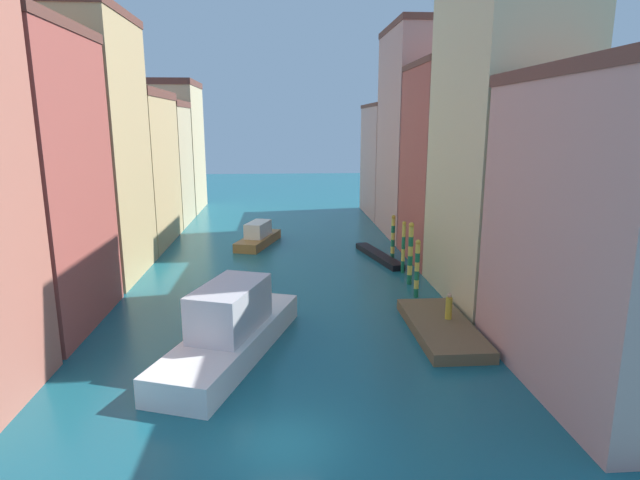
{
  "coord_description": "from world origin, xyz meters",
  "views": [
    {
      "loc": [
        0.05,
        -16.49,
        11.17
      ],
      "look_at": [
        3.19,
        26.31,
        1.5
      ],
      "focal_mm": 29.28,
      "sensor_mm": 36.0,
      "label": 1
    }
  ],
  "objects_px": {
    "person_on_dock": "(449,307)",
    "mooring_pole_0": "(417,268)",
    "gondola_black": "(378,256)",
    "vaporetto_white": "(231,329)",
    "mooring_pole_2": "(403,247)",
    "mooring_pole_1": "(410,253)",
    "waterfront_dock": "(441,328)",
    "mooring_pole_3": "(393,237)",
    "motorboat_0": "(258,236)"
  },
  "relations": [
    {
      "from": "waterfront_dock",
      "to": "mooring_pole_1",
      "type": "height_order",
      "value": "mooring_pole_1"
    },
    {
      "from": "mooring_pole_1",
      "to": "person_on_dock",
      "type": "bearing_deg",
      "value": -88.99
    },
    {
      "from": "waterfront_dock",
      "to": "person_on_dock",
      "type": "xyz_separation_m",
      "value": [
        0.53,
        0.54,
        0.98
      ]
    },
    {
      "from": "vaporetto_white",
      "to": "motorboat_0",
      "type": "xyz_separation_m",
      "value": [
        0.32,
        23.66,
        -0.5
      ]
    },
    {
      "from": "vaporetto_white",
      "to": "motorboat_0",
      "type": "relative_size",
      "value": 1.58
    },
    {
      "from": "motorboat_0",
      "to": "mooring_pole_0",
      "type": "bearing_deg",
      "value": -55.46
    },
    {
      "from": "gondola_black",
      "to": "mooring_pole_1",
      "type": "bearing_deg",
      "value": -83.05
    },
    {
      "from": "mooring_pole_3",
      "to": "gondola_black",
      "type": "relative_size",
      "value": 0.47
    },
    {
      "from": "mooring_pole_1",
      "to": "motorboat_0",
      "type": "xyz_separation_m",
      "value": [
        -11.18,
        13.02,
        -1.48
      ]
    },
    {
      "from": "mooring_pole_0",
      "to": "mooring_pole_2",
      "type": "relative_size",
      "value": 0.97
    },
    {
      "from": "mooring_pole_1",
      "to": "gondola_black",
      "type": "relative_size",
      "value": 0.55
    },
    {
      "from": "person_on_dock",
      "to": "mooring_pole_2",
      "type": "xyz_separation_m",
      "value": [
        0.02,
        11.11,
        0.76
      ]
    },
    {
      "from": "vaporetto_white",
      "to": "motorboat_0",
      "type": "height_order",
      "value": "vaporetto_white"
    },
    {
      "from": "motorboat_0",
      "to": "vaporetto_white",
      "type": "bearing_deg",
      "value": -90.76
    },
    {
      "from": "vaporetto_white",
      "to": "mooring_pole_1",
      "type": "bearing_deg",
      "value": 42.77
    },
    {
      "from": "mooring_pole_3",
      "to": "mooring_pole_0",
      "type": "bearing_deg",
      "value": -92.59
    },
    {
      "from": "mooring_pole_1",
      "to": "mooring_pole_2",
      "type": "bearing_deg",
      "value": 86.71
    },
    {
      "from": "mooring_pole_1",
      "to": "mooring_pole_3",
      "type": "height_order",
      "value": "mooring_pole_1"
    },
    {
      "from": "person_on_dock",
      "to": "mooring_pole_1",
      "type": "height_order",
      "value": "mooring_pole_1"
    },
    {
      "from": "gondola_black",
      "to": "mooring_pole_0",
      "type": "bearing_deg",
      "value": -86.44
    },
    {
      "from": "mooring_pole_1",
      "to": "gondola_black",
      "type": "distance_m",
      "value": 7.54
    },
    {
      "from": "mooring_pole_0",
      "to": "motorboat_0",
      "type": "relative_size",
      "value": 0.52
    },
    {
      "from": "person_on_dock",
      "to": "vaporetto_white",
      "type": "bearing_deg",
      "value": -168.58
    },
    {
      "from": "mooring_pole_0",
      "to": "mooring_pole_2",
      "type": "bearing_deg",
      "value": 85.81
    },
    {
      "from": "vaporetto_white",
      "to": "mooring_pole_0",
      "type": "bearing_deg",
      "value": 34.68
    },
    {
      "from": "person_on_dock",
      "to": "mooring_pole_0",
      "type": "distance_m",
      "value": 5.49
    },
    {
      "from": "waterfront_dock",
      "to": "mooring_pole_3",
      "type": "distance_m",
      "value": 15.53
    },
    {
      "from": "mooring_pole_2",
      "to": "waterfront_dock",
      "type": "bearing_deg",
      "value": -92.67
    },
    {
      "from": "waterfront_dock",
      "to": "mooring_pole_1",
      "type": "bearing_deg",
      "value": 87.52
    },
    {
      "from": "waterfront_dock",
      "to": "mooring_pole_0",
      "type": "bearing_deg",
      "value": 88.77
    },
    {
      "from": "mooring_pole_0",
      "to": "vaporetto_white",
      "type": "bearing_deg",
      "value": -145.32
    },
    {
      "from": "person_on_dock",
      "to": "mooring_pole_3",
      "type": "xyz_separation_m",
      "value": [
        0.03,
        14.89,
        0.67
      ]
    },
    {
      "from": "mooring_pole_1",
      "to": "vaporetto_white",
      "type": "xyz_separation_m",
      "value": [
        -11.5,
        -10.64,
        -0.98
      ]
    },
    {
      "from": "mooring_pole_3",
      "to": "vaporetto_white",
      "type": "xyz_separation_m",
      "value": [
        -11.67,
        -17.24,
        -0.65
      ]
    },
    {
      "from": "mooring_pole_1",
      "to": "mooring_pole_0",
      "type": "bearing_deg",
      "value": -95.07
    },
    {
      "from": "person_on_dock",
      "to": "mooring_pole_0",
      "type": "bearing_deg",
      "value": 94.2
    },
    {
      "from": "mooring_pole_0",
      "to": "person_on_dock",
      "type": "bearing_deg",
      "value": -85.8
    },
    {
      "from": "vaporetto_white",
      "to": "gondola_black",
      "type": "xyz_separation_m",
      "value": [
        10.62,
        17.84,
        -1.07
      ]
    },
    {
      "from": "mooring_pole_0",
      "to": "mooring_pole_1",
      "type": "relative_size",
      "value": 0.87
    },
    {
      "from": "mooring_pole_0",
      "to": "mooring_pole_3",
      "type": "distance_m",
      "value": 9.47
    },
    {
      "from": "waterfront_dock",
      "to": "vaporetto_white",
      "type": "distance_m",
      "value": 11.31
    },
    {
      "from": "waterfront_dock",
      "to": "gondola_black",
      "type": "distance_m",
      "value": 16.04
    },
    {
      "from": "mooring_pole_0",
      "to": "mooring_pole_3",
      "type": "xyz_separation_m",
      "value": [
        0.43,
        9.46,
        -0.03
      ]
    },
    {
      "from": "person_on_dock",
      "to": "gondola_black",
      "type": "xyz_separation_m",
      "value": [
        -1.02,
        15.49,
        -1.05
      ]
    },
    {
      "from": "mooring_pole_0",
      "to": "mooring_pole_2",
      "type": "height_order",
      "value": "mooring_pole_2"
    },
    {
      "from": "mooring_pole_0",
      "to": "gondola_black",
      "type": "bearing_deg",
      "value": 93.56
    },
    {
      "from": "person_on_dock",
      "to": "mooring_pole_0",
      "type": "relative_size",
      "value": 0.38
    },
    {
      "from": "person_on_dock",
      "to": "mooring_pole_2",
      "type": "height_order",
      "value": "mooring_pole_2"
    },
    {
      "from": "person_on_dock",
      "to": "vaporetto_white",
      "type": "height_order",
      "value": "vaporetto_white"
    },
    {
      "from": "mooring_pole_2",
      "to": "vaporetto_white",
      "type": "bearing_deg",
      "value": -130.91
    }
  ]
}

